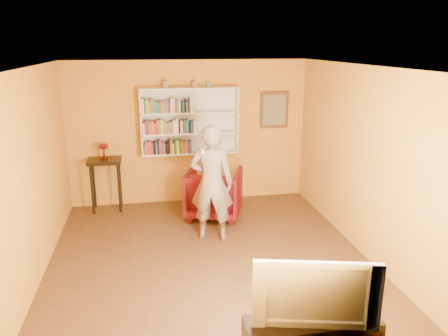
# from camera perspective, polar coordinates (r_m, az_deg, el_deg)

# --- Properties ---
(room_shell) EXTENTS (5.30, 5.80, 2.88)m
(room_shell) POSITION_cam_1_polar(r_m,az_deg,el_deg) (6.01, -2.07, -3.17)
(room_shell) COLOR #462C16
(room_shell) RESTS_ON ground
(bookshelf) EXTENTS (1.80, 0.29, 1.23)m
(bookshelf) POSITION_cam_1_polar(r_m,az_deg,el_deg) (8.19, -4.54, 6.16)
(bookshelf) COLOR silver
(bookshelf) RESTS_ON room_shell
(books_row_lower) EXTENTS (0.87, 0.19, 0.27)m
(books_row_lower) POSITION_cam_1_polar(r_m,az_deg,el_deg) (8.15, -7.34, 2.71)
(books_row_lower) COLOR red
(books_row_lower) RESTS_ON bookshelf
(books_row_middle) EXTENTS (1.00, 0.19, 0.27)m
(books_row_middle) POSITION_cam_1_polar(r_m,az_deg,el_deg) (8.07, -7.00, 5.36)
(books_row_middle) COLOR silver
(books_row_middle) RESTS_ON bookshelf
(books_row_upper) EXTENTS (0.95, 0.19, 0.26)m
(books_row_upper) POSITION_cam_1_polar(r_m,az_deg,el_deg) (8.01, -7.33, 8.00)
(books_row_upper) COLOR silver
(books_row_upper) RESTS_ON bookshelf
(ornament_left) EXTENTS (0.09, 0.09, 0.12)m
(ornament_left) POSITION_cam_1_polar(r_m,az_deg,el_deg) (8.01, -7.62, 10.78)
(ornament_left) COLOR olive
(ornament_left) RESTS_ON bookshelf
(ornament_centre) EXTENTS (0.08, 0.08, 0.11)m
(ornament_centre) POSITION_cam_1_polar(r_m,az_deg,el_deg) (8.05, -3.92, 10.84)
(ornament_centre) COLOR #A53D37
(ornament_centre) RESTS_ON bookshelf
(ornament_right) EXTENTS (0.07, 0.07, 0.09)m
(ornament_right) POSITION_cam_1_polar(r_m,az_deg,el_deg) (8.09, -1.99, 10.84)
(ornament_right) COLOR #456974
(ornament_right) RESTS_ON bookshelf
(framed_painting) EXTENTS (0.55, 0.05, 0.70)m
(framed_painting) POSITION_cam_1_polar(r_m,az_deg,el_deg) (8.53, 6.58, 7.57)
(framed_painting) COLOR #523017
(framed_painting) RESTS_ON room_shell
(console_table) EXTENTS (0.59, 0.45, 0.97)m
(console_table) POSITION_cam_1_polar(r_m,az_deg,el_deg) (8.21, -15.28, -0.01)
(console_table) COLOR black
(console_table) RESTS_ON ground
(ruby_lustre) EXTENTS (0.18, 0.18, 0.29)m
(ruby_lustre) POSITION_cam_1_polar(r_m,az_deg,el_deg) (8.11, -15.47, 2.54)
(ruby_lustre) COLOR maroon
(ruby_lustre) RESTS_ON console_table
(armchair) EXTENTS (1.18, 1.19, 0.86)m
(armchair) POSITION_cam_1_polar(r_m,az_deg,el_deg) (7.74, -1.33, -3.29)
(armchair) COLOR #46050B
(armchair) RESTS_ON ground
(person) EXTENTS (0.77, 0.61, 1.84)m
(person) POSITION_cam_1_polar(r_m,az_deg,el_deg) (6.71, -1.64, -1.95)
(person) COLOR #796658
(person) RESTS_ON ground
(game_remote) EXTENTS (0.04, 0.15, 0.04)m
(game_remote) POSITION_cam_1_polar(r_m,az_deg,el_deg) (6.17, -2.85, 2.23)
(game_remote) COLOR white
(game_remote) RESTS_ON person
(television) EXTENTS (1.16, 0.42, 0.67)m
(television) POSITION_cam_1_polar(r_m,az_deg,el_deg) (4.28, 11.76, -15.17)
(television) COLOR black
(television) RESTS_ON tv_cabinet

